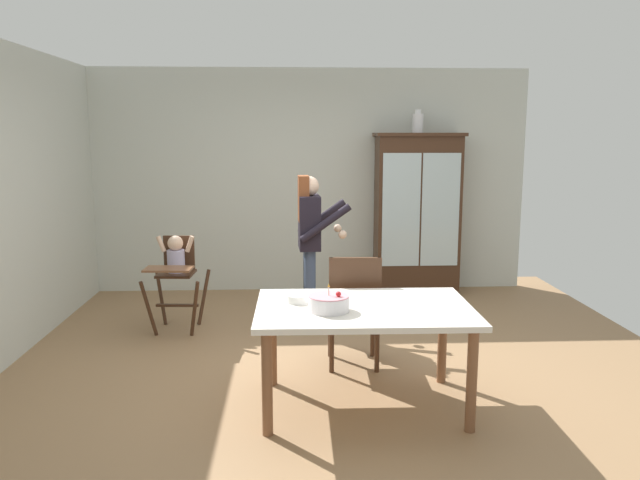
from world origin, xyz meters
TOP-DOWN VIEW (x-y plane):
  - ground_plane at (0.00, 0.00)m, footprint 6.24×6.24m
  - wall_back at (0.00, 2.63)m, footprint 5.32×0.06m
  - china_cabinet at (1.30, 2.37)m, footprint 1.05×0.48m
  - ceramic_vase at (1.28, 2.37)m, footprint 0.13×0.13m
  - high_chair_with_toddler at (-1.35, 1.02)m, footprint 0.61×0.71m
  - adult_person at (-0.04, 0.96)m, footprint 0.51×0.49m
  - dining_table at (0.28, -0.81)m, footprint 1.51×1.02m
  - birthday_cake at (0.02, -0.91)m, footprint 0.28×0.28m
  - serving_bowl at (-0.17, -0.68)m, footprint 0.18×0.18m
  - dining_chair_far_side at (0.28, -0.09)m, footprint 0.46×0.46m

SIDE VIEW (x-z plane):
  - ground_plane at x=0.00m, z-range 0.00..0.00m
  - dining_chair_far_side at x=0.28m, z-range 0.08..1.04m
  - dining_table at x=0.28m, z-range 0.28..1.02m
  - high_chair_with_toddler at x=-1.35m, z-range 0.18..1.13m
  - serving_bowl at x=-0.17m, z-range 0.74..0.79m
  - birthday_cake at x=0.02m, z-range 0.70..0.89m
  - adult_person at x=-0.04m, z-range 0.20..1.73m
  - china_cabinet at x=1.30m, z-range 0.01..1.94m
  - wall_back at x=0.00m, z-range 0.00..2.70m
  - ceramic_vase at x=1.28m, z-range 1.92..2.19m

